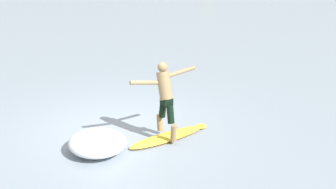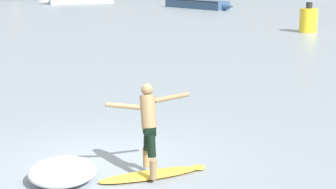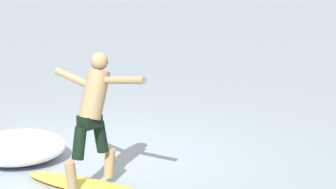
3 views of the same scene
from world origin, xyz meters
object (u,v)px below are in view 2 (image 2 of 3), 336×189
at_px(surfer, 149,121).
at_px(channel_marker_buoy, 308,20).
at_px(surfboard, 152,175).
at_px(fishing_boat_near_jetty, 199,4).

height_order(surfer, channel_marker_buoy, channel_marker_buoy).
relative_size(surfboard, channel_marker_buoy, 1.22).
bearing_deg(fishing_boat_near_jetty, channel_marker_buoy, -83.31).
relative_size(fishing_boat_near_jetty, channel_marker_buoy, 4.40).
xyz_separation_m(surfboard, fishing_boat_near_jetty, (9.81, 42.48, 0.39)).
bearing_deg(surfer, channel_marker_buoy, 60.93).
bearing_deg(fishing_boat_near_jetty, surfer, -103.08).
xyz_separation_m(surfboard, channel_marker_buoy, (12.20, 22.09, 0.69)).
bearing_deg(surfboard, surfer, 121.50).
height_order(surfboard, channel_marker_buoy, channel_marker_buoy).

